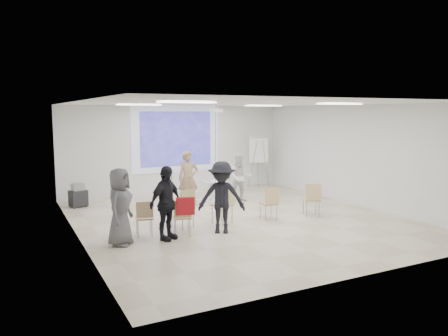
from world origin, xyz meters
name	(u,v)px	position (x,y,z in m)	size (l,w,h in m)	color
floor	(238,221)	(0.00, 0.00, -0.05)	(8.00, 9.00, 0.10)	beige
ceiling	(238,101)	(0.00, 0.00, 3.05)	(8.00, 9.00, 0.10)	white
wall_back	(176,149)	(0.00, 4.55, 1.50)	(8.00, 0.10, 3.00)	silver
wall_left	(74,171)	(-4.05, 0.00, 1.50)	(0.10, 9.00, 3.00)	silver
wall_right	(357,155)	(4.05, 0.00, 1.50)	(0.10, 9.00, 3.00)	silver
projection_halo	(176,139)	(0.00, 4.49, 1.85)	(3.20, 0.01, 2.30)	silver
projection_image	(176,139)	(0.00, 4.47, 1.85)	(2.60, 0.01, 1.90)	#2E2F9F
pedestal_table	(211,190)	(0.33, 2.31, 0.37)	(0.60, 0.60, 0.67)	white
player_left	(188,175)	(-0.56, 2.04, 0.93)	(0.68, 0.46, 1.86)	#9E7C61
player_right	(240,175)	(1.15, 1.96, 0.84)	(0.81, 0.65, 1.68)	white
controller_left	(191,164)	(-0.38, 2.29, 1.23)	(0.04, 0.13, 0.04)	silver
controller_right	(231,165)	(0.97, 2.21, 1.13)	(0.04, 0.13, 0.04)	silver
chair_far_left	(144,215)	(-2.65, -0.48, 0.48)	(0.44, 0.47, 0.81)	tan
chair_left_mid	(182,215)	(-1.89, -0.86, 0.50)	(0.49, 0.51, 0.84)	tan
chair_left_inner	(185,205)	(-1.59, -0.27, 0.57)	(0.61, 0.62, 0.96)	tan
chair_center	(225,202)	(-0.54, -0.30, 0.56)	(0.59, 0.61, 0.94)	tan
chair_right_inner	(270,201)	(0.69, -0.47, 0.50)	(0.44, 0.46, 0.85)	tan
chair_right_far	(312,197)	(1.88, -0.68, 0.53)	(0.57, 0.58, 0.90)	tan
red_jacket	(185,206)	(-1.87, -1.01, 0.72)	(0.41, 0.09, 0.39)	#A3141B
laptop	(182,207)	(-1.62, -0.17, 0.52)	(0.35, 0.26, 0.03)	black
audience_left	(166,198)	(-2.30, -0.96, 0.93)	(1.09, 0.65, 1.87)	black
audience_mid	(222,193)	(-0.97, -1.00, 0.94)	(1.22, 0.66, 1.88)	black
audience_outer	(120,202)	(-3.28, -0.87, 0.91)	(0.89, 0.59, 1.83)	#59585D
flipchart_easel	(259,150)	(2.97, 3.87, 1.40)	(0.78, 0.62, 1.90)	gray
av_cart	(78,196)	(-3.50, 3.39, 0.32)	(0.55, 0.48, 0.70)	black
ceiling_projector	(216,115)	(0.10, 1.49, 2.69)	(0.30, 0.25, 3.00)	white
fluor_panel_nw	(139,105)	(-2.00, 2.00, 2.97)	(1.20, 0.30, 0.02)	white
fluor_panel_ne	(264,106)	(2.00, 2.00, 2.97)	(1.20, 0.30, 0.02)	white
fluor_panel_sw	(187,102)	(-2.00, -1.50, 2.97)	(1.20, 0.30, 0.02)	white
fluor_panel_se	(340,104)	(2.00, -1.50, 2.97)	(1.20, 0.30, 0.02)	white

